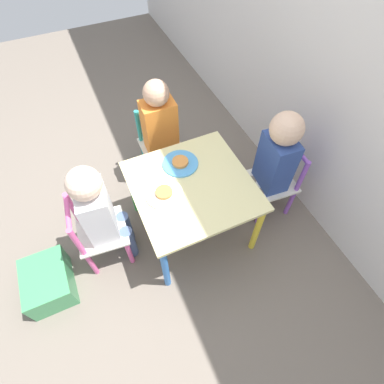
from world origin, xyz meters
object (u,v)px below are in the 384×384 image
at_px(chair_teal, 160,145).
at_px(child_front, 100,210).
at_px(plate_left, 180,163).
at_px(child_back, 274,159).
at_px(chair_purple, 275,181).
at_px(plate_front, 164,193).
at_px(storage_bin, 49,282).
at_px(kids_table, 192,191).
at_px(child_left, 161,128).
at_px(chair_pink, 98,233).

height_order(chair_teal, child_front, child_front).
relative_size(chair_teal, plate_left, 2.53).
bearing_deg(chair_teal, child_back, -50.00).
relative_size(chair_purple, plate_front, 2.59).
bearing_deg(chair_purple, storage_bin, -85.61).
bearing_deg(child_back, chair_purple, 90.00).
xyz_separation_m(chair_purple, plate_left, (-0.20, -0.54, 0.21)).
bearing_deg(child_front, plate_front, -92.65).
bearing_deg(storage_bin, chair_purple, 89.64).
distance_m(child_back, plate_left, 0.52).
height_order(kids_table, child_left, child_left).
xyz_separation_m(chair_teal, plate_left, (0.39, -0.01, 0.21)).
height_order(chair_pink, plate_front, chair_pink).
bearing_deg(child_front, child_back, -89.61).
height_order(chair_pink, child_left, child_left).
distance_m(chair_teal, chair_purple, 0.79).
xyz_separation_m(chair_teal, storage_bin, (0.58, -0.88, -0.15)).
relative_size(kids_table, child_front, 0.83).
height_order(child_front, storage_bin, child_front).
bearing_deg(kids_table, child_front, -95.54).
relative_size(child_front, storage_bin, 2.50).
relative_size(chair_teal, chair_purple, 1.00).
bearing_deg(plate_front, chair_purple, 86.31).
xyz_separation_m(chair_pink, chair_purple, (0.10, 1.08, 0.00)).
xyz_separation_m(child_left, storage_bin, (0.52, -0.88, -0.35)).
bearing_deg(chair_teal, storage_bin, -145.92).
bearing_deg(chair_pink, child_front, -90.00).
relative_size(child_front, child_back, 0.96).
distance_m(chair_purple, child_front, 1.04).
bearing_deg(kids_table, plate_front, -90.00).
xyz_separation_m(chair_purple, child_back, (-0.00, -0.06, 0.22)).
height_order(child_left, plate_front, child_left).
bearing_deg(chair_teal, plate_left, -90.34).
xyz_separation_m(chair_pink, plate_front, (0.05, 0.38, 0.21)).
xyz_separation_m(kids_table, plate_left, (-0.16, 0.00, 0.07)).
bearing_deg(chair_teal, chair_purple, -46.95).
distance_m(chair_pink, chair_purple, 1.09).
bearing_deg(child_back, chair_teal, -136.09).
bearing_deg(storage_bin, plate_front, 92.87).
distance_m(chair_teal, storage_bin, 1.07).
distance_m(child_front, child_back, 0.97).
xyz_separation_m(chair_teal, child_back, (0.58, 0.47, 0.22)).
bearing_deg(storage_bin, child_front, 101.83).
xyz_separation_m(chair_teal, child_front, (0.50, -0.49, 0.20)).
distance_m(child_left, plate_left, 0.33).
relative_size(child_left, plate_front, 3.92).
bearing_deg(plate_left, child_left, 178.75).
relative_size(child_back, storage_bin, 2.60).
relative_size(chair_purple, child_left, 0.66).
relative_size(chair_teal, child_front, 0.67).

